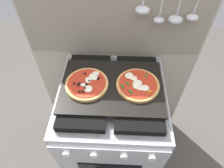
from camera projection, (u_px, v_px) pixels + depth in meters
name	position (u px, v px, depth m)	size (l,w,h in m)	color
ground_plane	(112.00, 152.00, 1.74)	(4.00, 4.00, 0.00)	#4C4742
kitchen_backsplash	(115.00, 60.00, 1.36)	(1.10, 0.09, 1.55)	#B2A893
stove	(112.00, 128.00, 1.40)	(0.60, 0.64, 0.90)	#B7BABF
baking_tray	(112.00, 86.00, 1.06)	(0.54, 0.38, 0.02)	black
pizza_left	(87.00, 84.00, 1.04)	(0.23, 0.23, 0.03)	tan
pizza_right	(138.00, 85.00, 1.03)	(0.23, 0.23, 0.03)	tan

